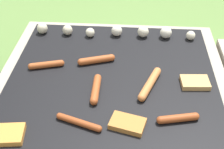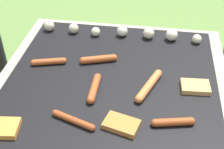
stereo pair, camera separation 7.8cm
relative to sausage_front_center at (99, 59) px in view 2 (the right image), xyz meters
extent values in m
plane|color=#608442|center=(0.07, -0.10, -0.41)|extent=(14.00, 14.00, 0.00)
cube|color=#A89E8C|center=(0.07, -0.10, -0.22)|extent=(0.95, 0.95, 0.37)
cube|color=black|center=(0.07, -0.10, -0.02)|extent=(0.83, 0.83, 0.02)
cylinder|color=#A34C23|center=(0.00, 0.00, 0.00)|extent=(0.14, 0.07, 0.03)
sphere|color=#A34C23|center=(0.06, 0.02, 0.00)|extent=(0.03, 0.03, 0.03)
sphere|color=#A34C23|center=(-0.06, -0.02, 0.00)|extent=(0.03, 0.03, 0.03)
cylinder|color=#C6753D|center=(0.22, -0.14, 0.00)|extent=(0.09, 0.17, 0.03)
sphere|color=#C6753D|center=(0.19, -0.23, 0.00)|extent=(0.03, 0.03, 0.03)
sphere|color=#C6753D|center=(0.26, -0.06, 0.00)|extent=(0.03, 0.03, 0.03)
cylinder|color=#93421E|center=(-0.02, -0.36, 0.00)|extent=(0.15, 0.07, 0.02)
sphere|color=#93421E|center=(0.05, -0.38, 0.00)|extent=(0.02, 0.02, 0.02)
sphere|color=#93421E|center=(-0.09, -0.34, 0.00)|extent=(0.02, 0.02, 0.02)
cylinder|color=#A34C23|center=(-0.21, -0.05, 0.00)|extent=(0.13, 0.06, 0.03)
sphere|color=#A34C23|center=(-0.27, -0.06, 0.00)|extent=(0.03, 0.03, 0.03)
sphere|color=#A34C23|center=(-0.15, -0.03, 0.00)|extent=(0.03, 0.03, 0.03)
cylinder|color=#A34C23|center=(0.02, -0.19, 0.00)|extent=(0.03, 0.14, 0.03)
sphere|color=#A34C23|center=(0.02, -0.12, 0.00)|extent=(0.03, 0.03, 0.03)
sphere|color=#A34C23|center=(0.02, -0.26, 0.00)|extent=(0.03, 0.03, 0.03)
cylinder|color=#93421E|center=(0.31, -0.32, 0.00)|extent=(0.13, 0.05, 0.03)
sphere|color=#93421E|center=(0.25, -0.33, 0.00)|extent=(0.03, 0.03, 0.03)
sphere|color=#93421E|center=(0.38, -0.31, 0.00)|extent=(0.03, 0.03, 0.03)
cube|color=#D18438|center=(-0.24, -0.43, 0.00)|extent=(0.10, 0.10, 0.02)
cube|color=#B27033|center=(0.14, -0.35, 0.00)|extent=(0.13, 0.10, 0.02)
cube|color=tan|center=(0.40, -0.12, 0.00)|extent=(0.11, 0.08, 0.02)
sphere|color=beige|center=(-0.29, 0.23, 0.01)|extent=(0.05, 0.05, 0.05)
sphere|color=beige|center=(-0.16, 0.22, 0.01)|extent=(0.05, 0.05, 0.05)
sphere|color=beige|center=(-0.05, 0.21, 0.01)|extent=(0.04, 0.04, 0.04)
sphere|color=silver|center=(0.08, 0.23, 0.01)|extent=(0.05, 0.05, 0.05)
sphere|color=beige|center=(0.20, 0.23, 0.01)|extent=(0.05, 0.05, 0.05)
sphere|color=silver|center=(0.31, 0.23, 0.01)|extent=(0.06, 0.06, 0.06)
sphere|color=beige|center=(0.42, 0.22, 0.01)|extent=(0.04, 0.04, 0.04)
camera|label=1|loc=(0.14, -1.07, 0.77)|focal=50.00mm
camera|label=2|loc=(0.22, -1.07, 0.77)|focal=50.00mm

